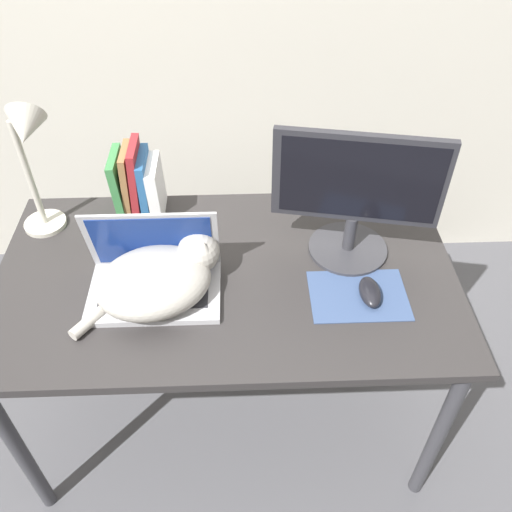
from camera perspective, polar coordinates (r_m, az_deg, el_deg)
ground_plane at (r=1.98m, az=-2.31°, el=-25.00°), size 12.00×12.00×0.00m
desk at (r=1.63m, az=-3.06°, el=-3.60°), size 1.33×0.76×0.73m
laptop at (r=1.52m, az=-10.67°, el=-2.12°), size 0.36×0.23×0.24m
cat at (r=1.48m, az=-10.13°, el=-2.30°), size 0.40×0.34×0.16m
external_monitor at (r=1.53m, az=10.51°, el=6.41°), size 0.47×0.24×0.40m
mousepad at (r=1.53m, az=10.71°, el=-4.09°), size 0.27×0.19×0.00m
computer_mouse at (r=1.52m, az=11.90°, el=-3.72°), size 0.06×0.11×0.04m
book_row at (r=1.75m, az=-12.28°, el=7.34°), size 0.15×0.15×0.25m
desk_lamp at (r=1.66m, az=-22.81°, el=10.21°), size 0.17×0.17×0.44m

